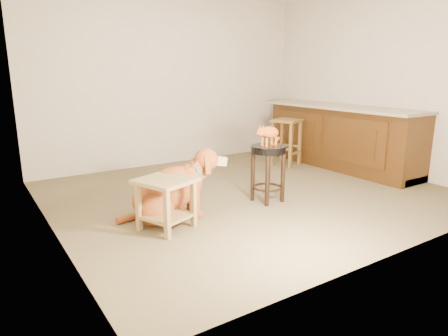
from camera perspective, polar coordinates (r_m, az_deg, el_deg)
floor at (r=4.89m, az=3.66°, el=-3.47°), size 4.50×4.00×0.01m
room_shell at (r=4.68m, az=3.99°, el=16.53°), size 4.54×4.04×2.62m
cabinet_run at (r=6.32m, az=16.33°, el=4.04°), size 0.70×2.56×0.94m
padded_stool at (r=4.47m, az=6.32°, el=0.84°), size 0.39×0.39×0.64m
wood_stool at (r=6.26m, az=8.87°, el=3.75°), size 0.50×0.50×0.72m
side_table at (r=3.74m, az=-8.29°, el=-3.96°), size 0.60×0.60×0.49m
golden_retriever at (r=4.02m, az=-7.61°, el=-3.35°), size 1.13×0.63×0.74m
tabby_kitten at (r=4.40m, az=6.33°, el=4.99°), size 0.42×0.17×0.26m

